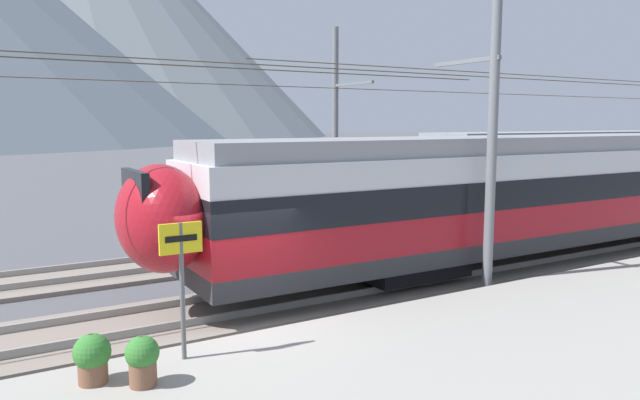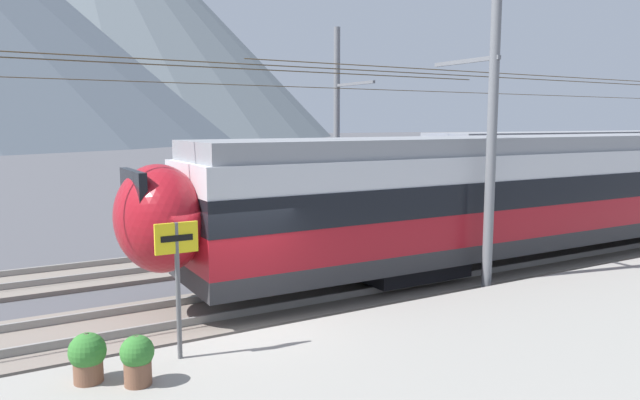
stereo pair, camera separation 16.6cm
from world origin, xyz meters
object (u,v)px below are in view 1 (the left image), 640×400
Objects in this scene: train_near_platform at (611,183)px; potted_plant_platform_edge at (92,356)px; potted_plant_by_shelter at (142,358)px; catenary_mast_mid at (488,134)px; platform_sign at (181,260)px; catenary_mast_far_side at (337,128)px.

train_near_platform reaches higher than potted_plant_platform_edge.
potted_plant_platform_edge is 0.78m from potted_plant_by_shelter.
train_near_platform is 16.93m from potted_plant_by_shelter.
catenary_mast_mid is 8.27m from platform_sign.
catenary_mast_far_side is at bearing 46.55° from potted_plant_by_shelter.
catenary_mast_far_side is at bearing 82.21° from catenary_mast_mid.
platform_sign is at bearing 38.77° from potted_plant_by_shelter.
train_near_platform is 42.04× the size of potted_plant_platform_edge.
catenary_mast_mid is 1.00× the size of catenary_mast_far_side.
potted_plant_platform_edge is at bearing -169.70° from train_near_platform.
platform_sign is (-7.96, -1.12, -1.92)m from catenary_mast_mid.
catenary_mast_far_side is 15.00m from potted_plant_platform_edge.
platform_sign reaches higher than potted_plant_platform_edge.
potted_plant_by_shelter is (-16.48, -3.58, -1.43)m from train_near_platform.
train_near_platform is at bearing 10.53° from platform_sign.
potted_plant_platform_edge is 1.00× the size of potted_plant_by_shelter.
catenary_mast_far_side is 50.63× the size of potted_plant_by_shelter.
catenary_mast_mid reaches higher than train_near_platform.
catenary_mast_far_side is 14.89m from potted_plant_by_shelter.
platform_sign is at bearing -169.47° from train_near_platform.
potted_plant_platform_edge is at bearing -171.99° from catenary_mast_mid.
potted_plant_platform_edge is (-17.11, -3.11, -1.43)m from train_near_platform.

